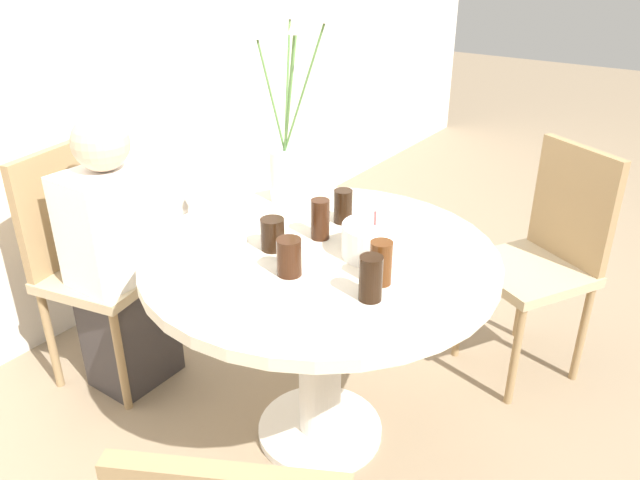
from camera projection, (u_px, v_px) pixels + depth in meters
name	position (u px, v px, depth m)	size (l,w,h in m)	color
ground_plane	(320.00, 432.00, 2.29)	(16.00, 16.00, 0.00)	#89755B
wall_back	(34.00, 32.00, 2.42)	(8.00, 0.05, 2.60)	silver
dining_table	(320.00, 294.00, 2.03)	(1.13, 1.13, 0.74)	beige
chair_left_flank	(86.00, 254.00, 2.40)	(0.47, 0.47, 0.94)	tan
chair_far_back	(546.00, 249.00, 2.43)	(0.54, 0.54, 0.94)	tan
birthday_cake	(374.00, 240.00, 1.92)	(0.20, 0.20, 0.15)	white
flower_vase	(286.00, 145.00, 2.26)	(0.30, 0.30, 0.69)	silver
side_plate	(213.00, 242.00, 2.01)	(0.22, 0.22, 0.01)	white
drink_glass_0	(371.00, 278.00, 1.68)	(0.06, 0.06, 0.13)	black
drink_glass_1	(381.00, 263.00, 1.76)	(0.06, 0.06, 0.13)	#51280F
drink_glass_2	(289.00, 257.00, 1.80)	(0.07, 0.07, 0.11)	#33190C
drink_glass_3	(273.00, 234.00, 1.95)	(0.08, 0.08, 0.10)	black
drink_glass_4	(320.00, 219.00, 2.02)	(0.06, 0.06, 0.13)	#33190C
drink_glass_5	(343.00, 206.00, 2.14)	(0.06, 0.06, 0.12)	black
person_boy	(120.00, 266.00, 2.35)	(0.34, 0.24, 1.10)	#383333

